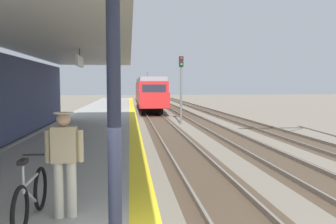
{
  "coord_description": "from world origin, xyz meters",
  "views": [
    {
      "loc": [
        -0.47,
        -3.64,
        2.97
      ],
      "look_at": [
        0.79,
        7.91,
        2.1
      ],
      "focal_mm": 37.54,
      "sensor_mm": 36.0,
      "label": 1
    }
  ],
  "objects_px": {
    "approaching_train": "(149,92)",
    "commuter_person": "(65,158)",
    "rail_signal_post": "(181,83)",
    "bicycle_beside_commuter": "(31,197)"
  },
  "relations": [
    {
      "from": "bicycle_beside_commuter",
      "to": "approaching_train",
      "type": "bearing_deg",
      "value": 84.07
    },
    {
      "from": "approaching_train",
      "to": "rail_signal_post",
      "type": "relative_size",
      "value": 3.77
    },
    {
      "from": "approaching_train",
      "to": "commuter_person",
      "type": "height_order",
      "value": "approaching_train"
    },
    {
      "from": "bicycle_beside_commuter",
      "to": "rail_signal_post",
      "type": "relative_size",
      "value": 0.35
    },
    {
      "from": "commuter_person",
      "to": "rail_signal_post",
      "type": "xyz_separation_m",
      "value": [
        4.95,
        21.06,
        1.35
      ]
    },
    {
      "from": "approaching_train",
      "to": "rail_signal_post",
      "type": "distance_m",
      "value": 16.17
    },
    {
      "from": "approaching_train",
      "to": "bicycle_beside_commuter",
      "type": "xyz_separation_m",
      "value": [
        -3.87,
        -37.28,
        -0.88
      ]
    },
    {
      "from": "commuter_person",
      "to": "rail_signal_post",
      "type": "height_order",
      "value": "rail_signal_post"
    },
    {
      "from": "approaching_train",
      "to": "commuter_person",
      "type": "bearing_deg",
      "value": -95.22
    },
    {
      "from": "approaching_train",
      "to": "bicycle_beside_commuter",
      "type": "height_order",
      "value": "approaching_train"
    }
  ]
}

